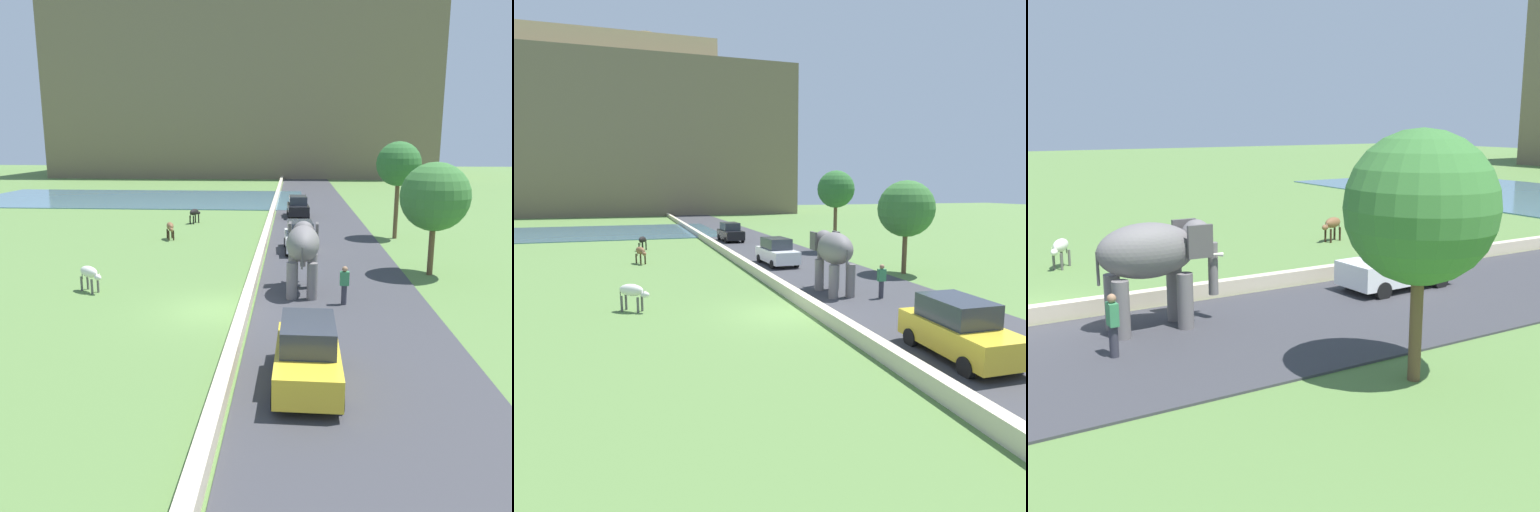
{
  "view_description": "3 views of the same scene",
  "coord_description": "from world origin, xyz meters",
  "views": [
    {
      "loc": [
        2.97,
        -19.63,
        6.59
      ],
      "look_at": [
        1.34,
        3.8,
        1.35
      ],
      "focal_mm": 37.21,
      "sensor_mm": 36.0,
      "label": 1
    },
    {
      "loc": [
        -5.92,
        -17.23,
        5.07
      ],
      "look_at": [
        0.87,
        4.51,
        1.68
      ],
      "focal_mm": 32.37,
      "sensor_mm": 36.0,
      "label": 2
    },
    {
      "loc": [
        19.99,
        -3.33,
        5.64
      ],
      "look_at": [
        1.61,
        7.77,
        1.19
      ],
      "focal_mm": 46.1,
      "sensor_mm": 36.0,
      "label": 3
    }
  ],
  "objects": [
    {
      "name": "barrier_wall",
      "position": [
        1.2,
        18.0,
        0.27
      ],
      "size": [
        0.4,
        110.0,
        0.54
      ],
      "primitive_type": "cube",
      "color": "beige",
      "rests_on": "ground"
    },
    {
      "name": "person_beside_elephant",
      "position": [
        5.07,
        0.92,
        0.87
      ],
      "size": [
        0.36,
        0.22,
        1.63
      ],
      "color": "#33333D",
      "rests_on": "ground"
    },
    {
      "name": "car_white",
      "position": [
        3.42,
        11.17,
        0.9
      ],
      "size": [
        1.94,
        4.07,
        1.8
      ],
      "color": "white",
      "rests_on": "ground"
    },
    {
      "name": "cow_brown",
      "position": [
        -5.09,
        14.48,
        0.84
      ],
      "size": [
        0.8,
        1.41,
        1.15
      ],
      "color": "brown",
      "rests_on": "ground"
    },
    {
      "name": "tree_near",
      "position": [
        9.75,
        6.21,
        3.83
      ],
      "size": [
        3.3,
        3.3,
        5.5
      ],
      "color": "brown",
      "rests_on": "ground"
    },
    {
      "name": "cow_black",
      "position": [
        -4.72,
        21.34,
        0.84
      ],
      "size": [
        0.83,
        1.41,
        1.15
      ],
      "color": "black",
      "rests_on": "ground"
    },
    {
      "name": "lake",
      "position": [
        -14.0,
        38.15,
        0.04
      ],
      "size": [
        36.0,
        18.0,
        0.08
      ],
      "primitive_type": "cube",
      "color": "slate",
      "rests_on": "ground"
    },
    {
      "name": "elephant",
      "position": [
        3.43,
        2.63,
        2.04
      ],
      "size": [
        1.49,
        3.48,
        2.99
      ],
      "color": "slate",
      "rests_on": "ground"
    },
    {
      "name": "ground_plane",
      "position": [
        0.0,
        0.0,
        0.0
      ],
      "size": [
        220.0,
        220.0,
        0.0
      ],
      "primitive_type": "plane",
      "color": "#567A3D"
    },
    {
      "name": "cow_white",
      "position": [
        -5.8,
        2.13,
        0.84
      ],
      "size": [
        1.33,
        1.07,
        1.15
      ],
      "color": "silver",
      "rests_on": "ground"
    }
  ]
}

